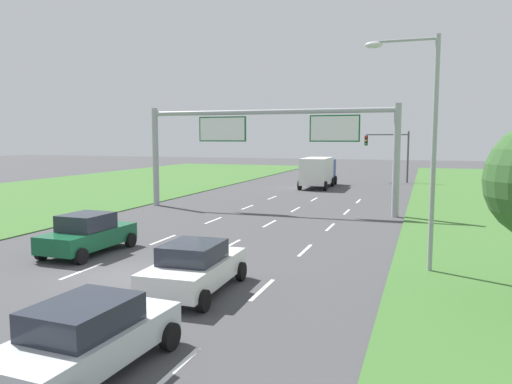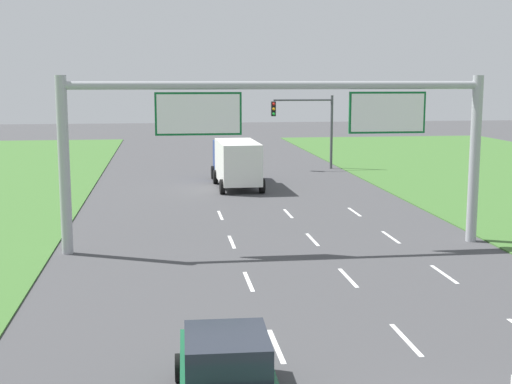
% 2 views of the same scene
% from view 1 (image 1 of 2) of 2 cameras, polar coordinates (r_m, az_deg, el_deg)
% --- Properties ---
extents(ground_plane, '(200.00, 200.00, 0.00)m').
position_cam_1_polar(ground_plane, '(18.69, -14.95, -9.18)').
color(ground_plane, '#424244').
extents(lane_dashes_inner_left, '(0.14, 44.40, 0.01)m').
position_cam_1_polar(lane_dashes_inner_left, '(22.06, -14.40, -6.80)').
color(lane_dashes_inner_left, white).
rests_on(lane_dashes_inner_left, ground_plane).
extents(lane_dashes_inner_right, '(0.14, 44.40, 0.01)m').
position_cam_1_polar(lane_dashes_inner_right, '(20.39, -6.07, -7.70)').
color(lane_dashes_inner_right, white).
rests_on(lane_dashes_inner_right, ground_plane).
extents(lane_dashes_slip, '(0.14, 44.40, 0.01)m').
position_cam_1_polar(lane_dashes_slip, '(19.21, 3.55, -8.55)').
color(lane_dashes_slip, white).
rests_on(lane_dashes_slip, ground_plane).
extents(car_near_red, '(2.28, 4.45, 1.71)m').
position_cam_1_polar(car_near_red, '(22.37, -18.67, -4.54)').
color(car_near_red, '#145633').
rests_on(car_near_red, ground_plane).
extents(car_lead_silver, '(2.39, 4.45, 1.56)m').
position_cam_1_polar(car_lead_silver, '(11.31, -18.83, -15.39)').
color(car_lead_silver, silver).
rests_on(car_lead_silver, ground_plane).
extents(car_mid_lane, '(2.32, 4.42, 1.61)m').
position_cam_1_polar(car_mid_lane, '(16.12, -7.06, -8.52)').
color(car_mid_lane, white).
rests_on(car_mid_lane, ground_plane).
extents(box_truck, '(2.81, 7.84, 2.96)m').
position_cam_1_polar(box_truck, '(49.89, 7.17, 2.41)').
color(box_truck, navy).
rests_on(box_truck, ground_plane).
extents(sign_gantry, '(17.24, 0.44, 7.00)m').
position_cam_1_polar(sign_gantry, '(33.31, 1.41, 6.21)').
color(sign_gantry, '#9EA0A5').
rests_on(sign_gantry, ground_plane).
extents(traffic_light_mast, '(4.76, 0.49, 5.60)m').
position_cam_1_polar(traffic_light_mast, '(56.83, 15.04, 4.96)').
color(traffic_light_mast, '#47494F').
rests_on(traffic_light_mast, ground_plane).
extents(street_lamp, '(2.61, 0.32, 8.50)m').
position_cam_1_polar(street_lamp, '(18.94, 18.57, 6.44)').
color(street_lamp, '#9EA0A5').
rests_on(street_lamp, ground_plane).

